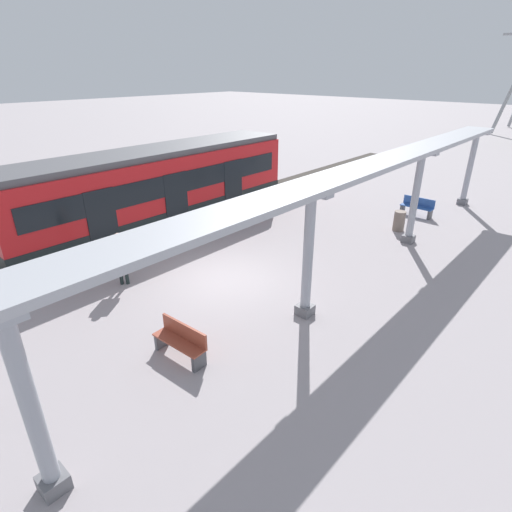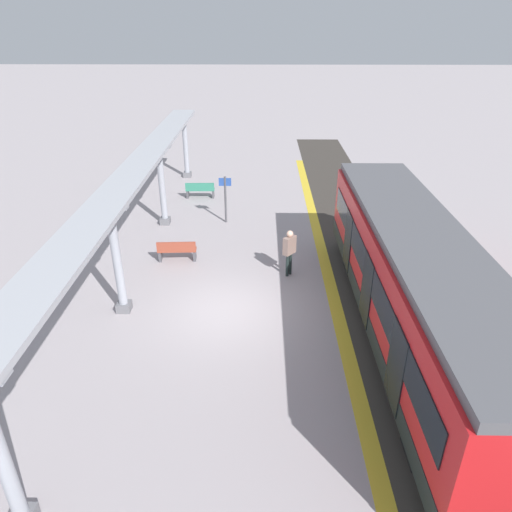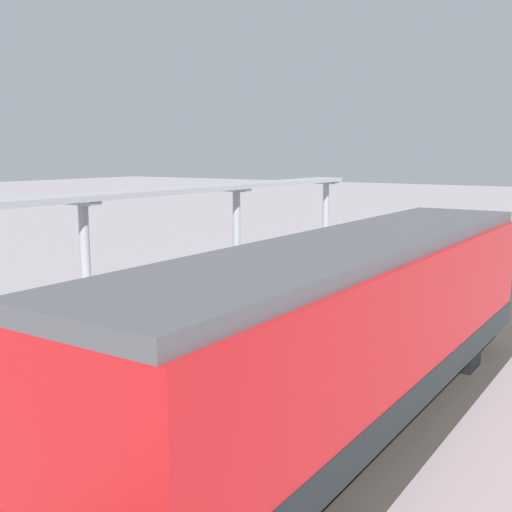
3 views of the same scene
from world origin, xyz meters
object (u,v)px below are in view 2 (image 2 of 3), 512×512
(canopy_pillar_nearest, at_px, (185,146))
(platform_info_sign, at_px, (225,195))
(bench_mid_platform, at_px, (177,251))
(bench_near_end, at_px, (200,190))
(canopy_pillar_fourth, at_px, (0,454))
(passenger_waiting_near_edge, at_px, (289,248))
(canopy_pillar_third, at_px, (117,260))
(train_near_carriage, at_px, (414,286))
(canopy_pillar_second, at_px, (162,185))

(canopy_pillar_nearest, distance_m, platform_info_sign, 7.44)
(bench_mid_platform, bearing_deg, platform_info_sign, -112.72)
(bench_mid_platform, bearing_deg, bench_near_end, -90.36)
(canopy_pillar_fourth, distance_m, platform_info_sign, 14.90)
(platform_info_sign, bearing_deg, bench_mid_platform, 67.28)
(platform_info_sign, xyz_separation_m, passenger_waiting_near_edge, (-2.67, 4.97, -0.21))
(canopy_pillar_third, xyz_separation_m, bench_mid_platform, (-1.17, -3.52, -1.42))
(canopy_pillar_third, relative_size, platform_info_sign, 1.67)
(train_near_carriage, distance_m, bench_mid_platform, 9.13)
(canopy_pillar_fourth, relative_size, platform_info_sign, 1.67)
(canopy_pillar_third, height_order, passenger_waiting_near_edge, canopy_pillar_third)
(canopy_pillar_second, bearing_deg, canopy_pillar_third, 90.00)
(canopy_pillar_nearest, bearing_deg, bench_mid_platform, 96.18)
(canopy_pillar_third, distance_m, passenger_waiting_near_edge, 6.04)
(bench_mid_platform, bearing_deg, canopy_pillar_nearest, -83.82)
(train_near_carriage, xyz_separation_m, bench_mid_platform, (7.58, -4.90, -1.39))
(canopy_pillar_third, bearing_deg, passenger_waiting_near_edge, -155.89)
(canopy_pillar_second, xyz_separation_m, bench_near_end, (-1.21, -3.48, -1.42))
(train_near_carriage, height_order, passenger_waiting_near_edge, train_near_carriage)
(canopy_pillar_nearest, distance_m, bench_near_end, 4.08)
(canopy_pillar_nearest, xyz_separation_m, passenger_waiting_near_edge, (-5.47, 11.85, -0.74))
(canopy_pillar_nearest, height_order, bench_near_end, canopy_pillar_nearest)
(canopy_pillar_third, height_order, bench_mid_platform, canopy_pillar_third)
(canopy_pillar_fourth, bearing_deg, canopy_pillar_third, -90.00)
(bench_mid_platform, height_order, passenger_waiting_near_edge, passenger_waiting_near_edge)
(train_near_carriage, height_order, canopy_pillar_fourth, canopy_pillar_fourth)
(canopy_pillar_second, relative_size, bench_mid_platform, 2.42)
(train_near_carriage, distance_m, passenger_waiting_near_edge, 5.09)
(canopy_pillar_nearest, height_order, canopy_pillar_second, same)
(bench_near_end, distance_m, platform_info_sign, 3.72)
(canopy_pillar_third, bearing_deg, bench_near_end, -96.48)
(canopy_pillar_nearest, xyz_separation_m, canopy_pillar_fourth, (0.00, 21.49, 0.00))
(canopy_pillar_second, height_order, canopy_pillar_third, same)
(canopy_pillar_second, bearing_deg, bench_mid_platform, 107.67)
(train_near_carriage, xyz_separation_m, canopy_pillar_third, (8.74, -1.38, 0.03))
(train_near_carriage, bearing_deg, canopy_pillar_fourth, 33.62)
(platform_info_sign, distance_m, passenger_waiting_near_edge, 5.65)
(passenger_waiting_near_edge, bearing_deg, bench_near_end, -62.60)
(canopy_pillar_third, relative_size, canopy_pillar_fourth, 1.00)
(platform_info_sign, height_order, passenger_waiting_near_edge, platform_info_sign)
(platform_info_sign, bearing_deg, canopy_pillar_third, 69.33)
(canopy_pillar_fourth, xyz_separation_m, bench_mid_platform, (-1.17, -10.72, -1.42))
(canopy_pillar_second, height_order, platform_info_sign, canopy_pillar_second)
(train_near_carriage, relative_size, canopy_pillar_third, 3.56)
(canopy_pillar_third, distance_m, canopy_pillar_fourth, 7.20)
(train_near_carriage, relative_size, platform_info_sign, 5.95)
(canopy_pillar_fourth, distance_m, passenger_waiting_near_edge, 11.12)
(canopy_pillar_nearest, distance_m, canopy_pillar_third, 14.29)
(train_near_carriage, height_order, platform_info_sign, train_near_carriage)
(canopy_pillar_nearest, bearing_deg, bench_near_end, 108.47)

